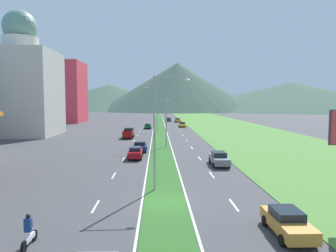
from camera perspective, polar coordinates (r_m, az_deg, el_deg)
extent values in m
plane|color=#424244|center=(24.73, -0.56, -13.61)|extent=(600.00, 600.00, 0.00)
cube|color=#2D6023|center=(83.85, -1.51, -0.75)|extent=(3.20, 240.00, 0.06)
cube|color=#518438|center=(86.47, 12.27, -0.69)|extent=(24.00, 240.00, 0.06)
cube|color=silver|center=(24.44, -12.93, -13.93)|extent=(0.16, 2.80, 0.01)
cube|color=silver|center=(33.58, -9.76, -8.79)|extent=(0.16, 2.80, 0.01)
cube|color=silver|center=(42.94, -7.99, -5.85)|extent=(0.16, 2.80, 0.01)
cube|color=silver|center=(52.39, -6.88, -3.97)|extent=(0.16, 2.80, 0.01)
cube|color=silver|center=(61.90, -6.10, -2.66)|extent=(0.16, 2.80, 0.01)
cube|color=silver|center=(71.44, -5.54, -1.70)|extent=(0.16, 2.80, 0.01)
cube|color=silver|center=(81.00, -5.11, -0.97)|extent=(0.16, 2.80, 0.01)
cube|color=silver|center=(90.57, -4.77, -0.39)|extent=(0.16, 2.80, 0.01)
cube|color=silver|center=(24.66, 11.77, -13.74)|extent=(0.16, 2.80, 0.01)
cube|color=silver|center=(33.75, 7.87, -8.70)|extent=(0.16, 2.80, 0.01)
cube|color=silver|center=(43.07, 5.70, -5.80)|extent=(0.16, 2.80, 0.01)
cube|color=silver|center=(52.50, 4.31, -3.93)|extent=(0.16, 2.80, 0.01)
cube|color=silver|center=(61.99, 3.35, -2.63)|extent=(0.16, 2.80, 0.01)
cube|color=silver|center=(71.52, 2.65, -1.68)|extent=(0.16, 2.80, 0.01)
cube|color=silver|center=(81.07, 2.11, -0.95)|extent=(0.16, 2.80, 0.01)
cube|color=silver|center=(90.63, 1.69, -0.37)|extent=(0.16, 2.80, 0.01)
cube|color=silver|center=(83.86, -2.71, -0.77)|extent=(0.16, 240.00, 0.01)
cube|color=silver|center=(83.88, -0.31, -0.76)|extent=(0.16, 240.00, 0.01)
cube|color=#B7B2A8|center=(78.45, -24.80, 5.36)|extent=(14.89, 14.89, 18.88)
cylinder|color=beige|center=(79.45, -25.07, 13.25)|extent=(7.70, 7.70, 2.93)
sphere|color=slate|center=(80.11, -25.16, 15.83)|extent=(7.33, 7.33, 7.33)
cube|color=#D83847|center=(122.53, -18.91, 5.77)|extent=(16.68, 16.68, 21.86)
cone|color=#3D5647|center=(301.16, -10.52, 5.17)|extent=(157.54, 157.54, 23.25)
cone|color=#3D5647|center=(261.34, 1.67, 7.07)|extent=(130.25, 130.25, 38.87)
cone|color=#3D5647|center=(301.35, 21.25, 5.05)|extent=(207.30, 207.30, 24.40)
cylinder|color=#99999E|center=(26.95, -2.47, -1.41)|extent=(0.18, 0.18, 9.83)
cylinder|color=#99999E|center=(26.94, 0.47, 8.75)|extent=(2.76, 0.17, 0.10)
ellipsoid|color=silver|center=(27.05, 3.42, 8.30)|extent=(0.56, 0.28, 0.20)
cylinder|color=#99999E|center=(52.61, -0.33, 1.70)|extent=(0.18, 0.18, 10.25)
cylinder|color=#99999E|center=(52.66, -2.08, 7.12)|extent=(3.20, 0.25, 0.10)
ellipsoid|color=silver|center=(52.75, -3.83, 6.89)|extent=(0.56, 0.28, 0.20)
cylinder|color=#99999E|center=(78.32, -1.97, 1.88)|extent=(0.18, 0.18, 8.24)
cylinder|color=#99999E|center=(78.22, -1.03, 4.79)|extent=(2.59, 0.16, 0.10)
ellipsoid|color=silver|center=(78.22, -0.08, 4.65)|extent=(0.56, 0.28, 0.20)
cube|color=slate|center=(38.55, 9.20, -6.01)|extent=(1.80, 4.74, 0.76)
cube|color=black|center=(38.62, 9.16, -5.01)|extent=(1.55, 2.09, 0.54)
cylinder|color=black|center=(37.38, 10.94, -6.95)|extent=(0.22, 0.64, 0.64)
cylinder|color=black|center=(37.04, 8.31, -7.02)|extent=(0.22, 0.64, 0.64)
cylinder|color=black|center=(40.20, 10.01, -6.13)|extent=(0.22, 0.64, 0.64)
cylinder|color=black|center=(39.88, 7.56, -6.19)|extent=(0.22, 0.64, 0.64)
cube|color=#C6842D|center=(20.18, 20.74, -16.14)|extent=(1.75, 4.43, 0.70)
cube|color=black|center=(20.14, 20.59, -14.45)|extent=(1.51, 1.95, 0.45)
cylinder|color=black|center=(19.48, 24.74, -18.14)|extent=(0.22, 0.64, 0.64)
cylinder|color=black|center=(18.83, 19.91, -18.81)|extent=(0.22, 0.64, 0.64)
cylinder|color=black|center=(21.79, 21.39, -15.57)|extent=(0.22, 0.64, 0.64)
cylinder|color=black|center=(21.21, 17.05, -16.02)|extent=(0.22, 0.64, 0.64)
cube|color=#0C5128|center=(120.34, 0.09, 1.15)|extent=(1.77, 4.31, 0.71)
cube|color=black|center=(120.48, 0.09, 1.42)|extent=(1.52, 1.89, 0.40)
cylinder|color=black|center=(119.06, 0.53, 0.95)|extent=(0.22, 0.64, 0.64)
cylinder|color=black|center=(119.01, -0.29, 0.94)|extent=(0.22, 0.64, 0.64)
cylinder|color=black|center=(121.73, 0.47, 1.02)|extent=(0.22, 0.64, 0.64)
cylinder|color=black|center=(121.67, -0.33, 1.02)|extent=(0.22, 0.64, 0.64)
cube|color=#0C5128|center=(88.71, -3.65, -0.07)|extent=(1.72, 4.34, 0.63)
cube|color=black|center=(88.50, -3.66, 0.26)|extent=(1.48, 1.91, 0.42)
cylinder|color=black|center=(90.11, -4.15, -0.21)|extent=(0.22, 0.64, 0.64)
cylinder|color=black|center=(90.06, -3.10, -0.20)|extent=(0.22, 0.64, 0.64)
cylinder|color=black|center=(87.43, -4.22, -0.35)|extent=(0.22, 0.64, 0.64)
cylinder|color=black|center=(87.38, -3.14, -0.35)|extent=(0.22, 0.64, 0.64)
cube|color=navy|center=(48.92, -5.05, -3.78)|extent=(1.89, 4.35, 0.68)
cube|color=black|center=(48.67, -5.07, -3.12)|extent=(1.63, 1.91, 0.51)
cylinder|color=black|center=(50.36, -6.00, -3.94)|extent=(0.22, 0.64, 0.64)
cylinder|color=black|center=(50.26, -3.93, -3.94)|extent=(0.22, 0.64, 0.64)
cylinder|color=black|center=(47.70, -6.23, -4.42)|extent=(0.22, 0.64, 0.64)
cylinder|color=black|center=(47.60, -4.04, -4.42)|extent=(0.22, 0.64, 0.64)
cube|color=#C6842D|center=(116.11, 1.73, 1.02)|extent=(1.89, 4.76, 0.68)
cube|color=black|center=(116.27, 1.72, 1.30)|extent=(1.63, 2.09, 0.44)
cylinder|color=black|center=(114.72, 2.23, 0.81)|extent=(0.22, 0.64, 0.64)
cylinder|color=black|center=(114.61, 1.32, 0.81)|extent=(0.22, 0.64, 0.64)
cylinder|color=black|center=(117.66, 2.12, 0.90)|extent=(0.22, 0.64, 0.64)
cylinder|color=black|center=(117.55, 1.24, 0.90)|extent=(0.22, 0.64, 0.64)
cube|color=yellow|center=(94.45, 2.60, 0.21)|extent=(1.79, 4.76, 0.62)
cube|color=black|center=(94.60, 2.59, 0.56)|extent=(1.54, 2.10, 0.52)
cylinder|color=black|center=(93.08, 3.19, -0.05)|extent=(0.22, 0.64, 0.64)
cylinder|color=black|center=(92.95, 2.14, -0.06)|extent=(0.22, 0.64, 0.64)
cylinder|color=black|center=(96.02, 3.04, 0.09)|extent=(0.22, 0.64, 0.64)
cylinder|color=black|center=(95.88, 2.02, 0.08)|extent=(0.22, 0.64, 0.64)
cube|color=maroon|center=(42.96, -5.90, -4.88)|extent=(1.72, 4.75, 0.76)
cube|color=black|center=(42.68, -5.92, -4.10)|extent=(1.48, 2.09, 0.49)
cylinder|color=black|center=(44.54, -6.82, -5.06)|extent=(0.22, 0.64, 0.64)
cylinder|color=black|center=(44.43, -4.70, -5.06)|extent=(0.22, 0.64, 0.64)
cylinder|color=black|center=(41.65, -7.17, -5.73)|extent=(0.22, 0.64, 0.64)
cylinder|color=black|center=(41.53, -4.89, -5.74)|extent=(0.22, 0.64, 0.64)
cube|color=maroon|center=(66.53, -7.15, -1.48)|extent=(2.00, 5.40, 0.80)
cube|color=black|center=(68.04, -7.03, -0.67)|extent=(1.84, 2.00, 0.80)
cube|color=maroon|center=(65.48, -8.06, -1.04)|extent=(0.10, 3.20, 0.44)
cube|color=maroon|center=(65.30, -6.42, -1.04)|extent=(0.10, 3.20, 0.44)
cube|color=maroon|center=(63.85, -7.37, -1.18)|extent=(1.84, 0.10, 0.44)
cylinder|color=black|center=(68.27, -7.83, -1.67)|extent=(0.26, 0.80, 0.80)
cylinder|color=black|center=(68.10, -6.22, -1.67)|extent=(0.26, 0.80, 0.80)
cylinder|color=black|center=(65.07, -8.12, -1.98)|extent=(0.26, 0.80, 0.80)
cylinder|color=black|center=(64.89, -6.43, -1.98)|extent=(0.26, 0.80, 0.80)
cylinder|color=black|center=(19.87, -22.91, -17.69)|extent=(0.10, 0.60, 0.60)
cylinder|color=black|center=(18.67, -24.53, -19.22)|extent=(0.12, 0.60, 0.60)
cube|color=silver|center=(19.20, -23.71, -17.95)|extent=(0.20, 1.12, 0.25)
ellipsoid|color=silver|center=(19.24, -23.51, -16.76)|extent=(0.24, 0.44, 0.24)
cube|color=navy|center=(18.85, -23.90, -16.02)|extent=(0.36, 0.28, 0.70)
sphere|color=black|center=(18.74, -23.89, -14.62)|extent=(0.26, 0.26, 0.26)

